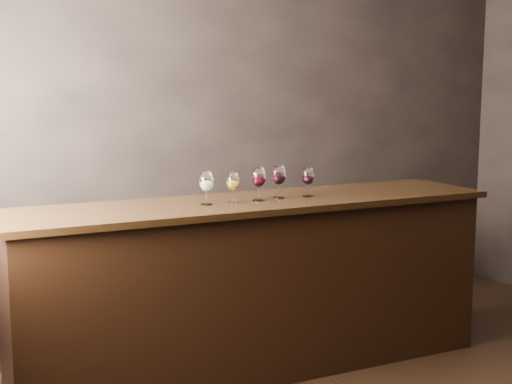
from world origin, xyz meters
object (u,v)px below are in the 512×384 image
glass_red_c (308,177)px  glass_red_b (279,176)px  glass_amber (233,182)px  glass_red_a (259,178)px  glass_white (206,183)px  back_bar_shelf (186,272)px  bar_counter (254,288)px

glass_red_c → glass_red_b: bearing=171.1°
glass_amber → glass_red_c: bearing=-0.9°
glass_red_a → glass_red_c: (0.37, -0.00, -0.01)m
glass_white → glass_red_a: bearing=-0.4°
glass_white → glass_amber: (0.18, 0.00, -0.01)m
glass_red_b → glass_red_c: size_ratio=1.11×
back_bar_shelf → glass_amber: size_ratio=13.80×
bar_counter → glass_amber: glass_amber is taller
glass_amber → glass_red_b: glass_red_b is taller
glass_red_a → glass_red_c: 0.37m
glass_white → glass_red_c: bearing=-0.3°
bar_counter → glass_amber: bearing=-171.2°
glass_white → glass_red_c: (0.73, -0.00, -0.01)m
glass_amber → glass_white: bearing=-178.5°
back_bar_shelf → bar_counter: bearing=-82.0°
bar_counter → glass_red_a: bearing=-56.5°
bar_counter → glass_red_b: size_ratio=14.48×
glass_red_a → bar_counter: bearing=121.6°
back_bar_shelf → glass_red_b: glass_red_b is taller
glass_white → glass_red_a: size_ratio=0.95×
glass_amber → glass_red_b: size_ratio=0.87×
glass_amber → glass_red_a: bearing=-2.4°
bar_counter → glass_white: (-0.34, -0.02, 0.72)m
glass_red_a → glass_red_c: bearing=-0.1°
bar_counter → glass_amber: (-0.16, -0.02, 0.71)m
bar_counter → glass_red_a: 0.73m
glass_red_c → glass_white: bearing=179.7°
back_bar_shelf → glass_amber: bearing=-92.5°
bar_counter → back_bar_shelf: size_ratio=1.21×
glass_red_a → glass_red_b: size_ratio=0.99×
bar_counter → glass_red_c: glass_red_c is taller
bar_counter → glass_red_a: size_ratio=14.59×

